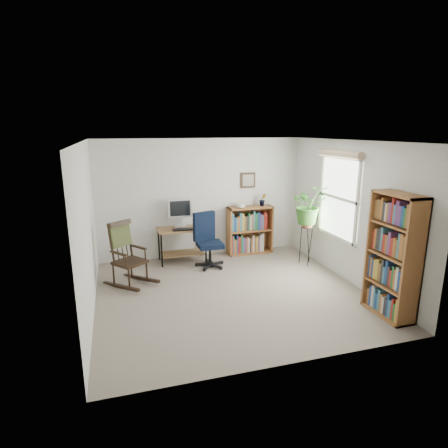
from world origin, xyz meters
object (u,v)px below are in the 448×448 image
object	(u,v)px
desk	(182,245)
low_bookshelf	(250,230)
office_chair	(210,240)
rocking_chair	(129,254)
tall_bookshelf	(393,256)

from	to	relation	value
desk	low_bookshelf	world-z (taller)	low_bookshelf
office_chair	low_bookshelf	world-z (taller)	office_chair
rocking_chair	low_bookshelf	bearing A→B (deg)	-15.01
rocking_chair	office_chair	bearing A→B (deg)	-20.73
desk	rocking_chair	size ratio (longest dim) A/B	0.85
desk	rocking_chair	world-z (taller)	rocking_chair
office_chair	rocking_chair	distance (m)	1.57
low_bookshelf	tall_bookshelf	distance (m)	3.30
rocking_chair	tall_bookshelf	distance (m)	4.07
office_chair	desk	bearing A→B (deg)	117.68
rocking_chair	low_bookshelf	world-z (taller)	rocking_chair
desk	rocking_chair	distance (m)	1.40
rocking_chair	tall_bookshelf	bearing A→B (deg)	-68.62
rocking_chair	tall_bookshelf	xyz separation A→B (m)	(3.45, -2.13, 0.32)
office_chair	rocking_chair	xyz separation A→B (m)	(-1.50, -0.44, 0.02)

